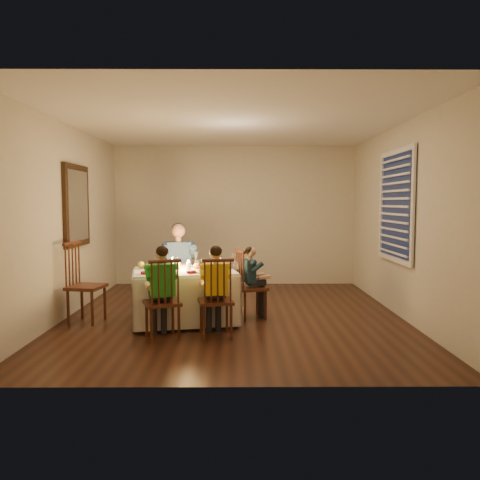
{
  "coord_description": "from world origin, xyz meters",
  "views": [
    {
      "loc": [
        0.05,
        -6.31,
        1.54
      ],
      "look_at": [
        0.08,
        0.15,
        1.03
      ],
      "focal_mm": 35.0,
      "sensor_mm": 36.0,
      "label": 1
    }
  ],
  "objects_px": {
    "dining_table": "(185,285)",
    "chair_near_left": "(163,338)",
    "chair_end": "(251,318)",
    "adult": "(179,310)",
    "chair_extra": "(87,322)",
    "child_green": "(163,338)",
    "child_yellow": "(216,336)",
    "child_teal": "(251,318)",
    "chair_near_right": "(216,336)",
    "chair_adult": "(179,310)",
    "serving_bowl": "(155,266)"
  },
  "relations": [
    {
      "from": "chair_end",
      "to": "dining_table",
      "type": "bearing_deg",
      "value": 83.61
    },
    {
      "from": "child_green",
      "to": "child_yellow",
      "type": "xyz_separation_m",
      "value": [
        0.6,
        0.09,
        0.0
      ]
    },
    {
      "from": "chair_near_left",
      "to": "child_yellow",
      "type": "bearing_deg",
      "value": 167.19
    },
    {
      "from": "chair_near_right",
      "to": "child_teal",
      "type": "xyz_separation_m",
      "value": [
        0.43,
        0.85,
        0.0
      ]
    },
    {
      "from": "serving_bowl",
      "to": "adult",
      "type": "bearing_deg",
      "value": 64.41
    },
    {
      "from": "child_green",
      "to": "chair_near_right",
      "type": "bearing_deg",
      "value": 167.19
    },
    {
      "from": "child_green",
      "to": "serving_bowl",
      "type": "xyz_separation_m",
      "value": [
        -0.24,
        0.87,
        0.71
      ]
    },
    {
      "from": "chair_adult",
      "to": "adult",
      "type": "distance_m",
      "value": 0.0
    },
    {
      "from": "chair_extra",
      "to": "child_yellow",
      "type": "bearing_deg",
      "value": -100.83
    },
    {
      "from": "dining_table",
      "to": "child_green",
      "type": "height_order",
      "value": "dining_table"
    },
    {
      "from": "chair_near_left",
      "to": "chair_near_right",
      "type": "height_order",
      "value": "same"
    },
    {
      "from": "child_teal",
      "to": "dining_table",
      "type": "bearing_deg",
      "value": 83.61
    },
    {
      "from": "dining_table",
      "to": "child_yellow",
      "type": "relative_size",
      "value": 1.39
    },
    {
      "from": "dining_table",
      "to": "serving_bowl",
      "type": "bearing_deg",
      "value": 150.48
    },
    {
      "from": "chair_extra",
      "to": "child_yellow",
      "type": "xyz_separation_m",
      "value": [
        1.7,
        -0.65,
        0.0
      ]
    },
    {
      "from": "chair_near_right",
      "to": "serving_bowl",
      "type": "xyz_separation_m",
      "value": [
        -0.84,
        0.79,
        0.71
      ]
    },
    {
      "from": "chair_end",
      "to": "child_green",
      "type": "xyz_separation_m",
      "value": [
        -1.03,
        -0.93,
        0.0
      ]
    },
    {
      "from": "dining_table",
      "to": "chair_end",
      "type": "xyz_separation_m",
      "value": [
        0.86,
        0.2,
        -0.48
      ]
    },
    {
      "from": "chair_end",
      "to": "child_yellow",
      "type": "xyz_separation_m",
      "value": [
        -0.43,
        -0.85,
        0.0
      ]
    },
    {
      "from": "chair_near_left",
      "to": "chair_extra",
      "type": "distance_m",
      "value": 1.32
    },
    {
      "from": "child_yellow",
      "to": "child_green",
      "type": "bearing_deg",
      "value": -2.3
    },
    {
      "from": "adult",
      "to": "child_teal",
      "type": "height_order",
      "value": "adult"
    },
    {
      "from": "adult",
      "to": "serving_bowl",
      "type": "distance_m",
      "value": 0.92
    },
    {
      "from": "chair_near_right",
      "to": "child_green",
      "type": "relative_size",
      "value": 0.87
    },
    {
      "from": "child_teal",
      "to": "serving_bowl",
      "type": "xyz_separation_m",
      "value": [
        -1.27,
        -0.06,
        0.71
      ]
    },
    {
      "from": "chair_adult",
      "to": "serving_bowl",
      "type": "relative_size",
      "value": 4.15
    },
    {
      "from": "chair_end",
      "to": "adult",
      "type": "relative_size",
      "value": 0.74
    },
    {
      "from": "dining_table",
      "to": "chair_end",
      "type": "height_order",
      "value": "dining_table"
    },
    {
      "from": "chair_extra",
      "to": "child_yellow",
      "type": "height_order",
      "value": "child_yellow"
    },
    {
      "from": "chair_extra",
      "to": "child_teal",
      "type": "height_order",
      "value": "chair_extra"
    },
    {
      "from": "serving_bowl",
      "to": "child_green",
      "type": "bearing_deg",
      "value": -74.84
    },
    {
      "from": "dining_table",
      "to": "child_teal",
      "type": "distance_m",
      "value": 1.01
    },
    {
      "from": "chair_extra",
      "to": "child_teal",
      "type": "distance_m",
      "value": 2.14
    },
    {
      "from": "chair_near_right",
      "to": "chair_adult",
      "type": "bearing_deg",
      "value": -76.56
    },
    {
      "from": "chair_near_right",
      "to": "adult",
      "type": "xyz_separation_m",
      "value": [
        -0.59,
        1.31,
        0.0
      ]
    },
    {
      "from": "dining_table",
      "to": "chair_near_left",
      "type": "distance_m",
      "value": 0.9
    },
    {
      "from": "chair_end",
      "to": "serving_bowl",
      "type": "bearing_deg",
      "value": 73.6
    },
    {
      "from": "dining_table",
      "to": "chair_extra",
      "type": "bearing_deg",
      "value": 168.62
    },
    {
      "from": "adult",
      "to": "child_yellow",
      "type": "xyz_separation_m",
      "value": [
        0.59,
        -1.31,
        0.0
      ]
    },
    {
      "from": "chair_extra",
      "to": "child_green",
      "type": "height_order",
      "value": "child_green"
    },
    {
      "from": "chair_adult",
      "to": "chair_extra",
      "type": "bearing_deg",
      "value": -162.72
    },
    {
      "from": "chair_adult",
      "to": "chair_end",
      "type": "xyz_separation_m",
      "value": [
        1.02,
        -0.46,
        0.0
      ]
    },
    {
      "from": "child_green",
      "to": "child_teal",
      "type": "bearing_deg",
      "value": -159.1
    },
    {
      "from": "child_green",
      "to": "adult",
      "type": "bearing_deg",
      "value": -111.77
    },
    {
      "from": "chair_end",
      "to": "chair_near_left",
      "type": "bearing_deg",
      "value": 112.95
    },
    {
      "from": "chair_adult",
      "to": "serving_bowl",
      "type": "bearing_deg",
      "value": -128.88
    },
    {
      "from": "serving_bowl",
      "to": "chair_near_left",
      "type": "bearing_deg",
      "value": -74.84
    },
    {
      "from": "chair_adult",
      "to": "chair_near_left",
      "type": "distance_m",
      "value": 1.4
    },
    {
      "from": "chair_adult",
      "to": "child_teal",
      "type": "height_order",
      "value": "child_teal"
    },
    {
      "from": "chair_end",
      "to": "child_yellow",
      "type": "bearing_deg",
      "value": 133.71
    }
  ]
}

